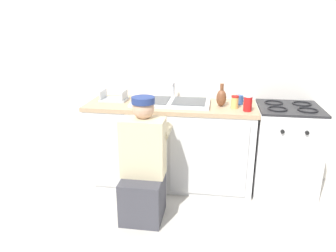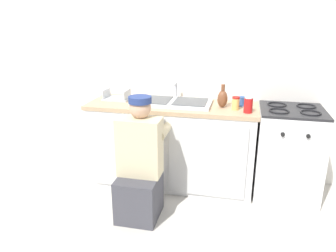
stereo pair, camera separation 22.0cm
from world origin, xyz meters
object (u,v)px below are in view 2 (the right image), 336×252
object	(u,v)px
sink_double_basin	(172,102)
coffee_mug	(241,101)
condiment_jar	(236,103)
plumber_person	(140,168)
soda_cup_red	(248,105)
vase_decorative	(222,98)
dish_rack_tray	(117,97)
stove_range	(288,152)

from	to	relation	value
sink_double_basin	coffee_mug	distance (m)	0.70
sink_double_basin	condiment_jar	bearing A→B (deg)	-7.53
plumber_person	soda_cup_red	size ratio (longest dim) A/B	7.26
vase_decorative	condiment_jar	size ratio (longest dim) A/B	1.80
coffee_mug	vase_decorative	bearing A→B (deg)	-151.02
dish_rack_tray	soda_cup_red	bearing A→B (deg)	-8.80
stove_range	dish_rack_tray	xyz separation A→B (m)	(-1.81, 0.05, 0.46)
coffee_mug	dish_rack_tray	xyz separation A→B (m)	(-1.32, -0.03, -0.02)
stove_range	plumber_person	distance (m)	1.50
condiment_jar	soda_cup_red	bearing A→B (deg)	-35.80
plumber_person	dish_rack_tray	bearing A→B (deg)	123.07
plumber_person	condiment_jar	world-z (taller)	plumber_person
vase_decorative	coffee_mug	bearing A→B (deg)	28.98
sink_double_basin	condiment_jar	world-z (taller)	sink_double_basin
vase_decorative	dish_rack_tray	bearing A→B (deg)	176.41
soda_cup_red	plumber_person	bearing A→B (deg)	-150.16
vase_decorative	soda_cup_red	world-z (taller)	vase_decorative
coffee_mug	condiment_jar	xyz separation A→B (m)	(-0.05, -0.16, 0.02)
plumber_person	soda_cup_red	world-z (taller)	plumber_person
plumber_person	dish_rack_tray	world-z (taller)	plumber_person
stove_range	coffee_mug	size ratio (longest dim) A/B	7.30
sink_double_basin	vase_decorative	world-z (taller)	vase_decorative
stove_range	sink_double_basin	bearing A→B (deg)	179.89
stove_range	vase_decorative	size ratio (longest dim) A/B	4.00
dish_rack_tray	soda_cup_red	world-z (taller)	soda_cup_red
stove_range	plumber_person	bearing A→B (deg)	-152.66
soda_cup_red	coffee_mug	bearing A→B (deg)	104.42
condiment_jar	coffee_mug	bearing A→B (deg)	71.57
vase_decorative	condiment_jar	distance (m)	0.15
plumber_person	condiment_jar	size ratio (longest dim) A/B	8.63
coffee_mug	dish_rack_tray	size ratio (longest dim) A/B	0.45
vase_decorative	dish_rack_tray	world-z (taller)	vase_decorative
sink_double_basin	soda_cup_red	bearing A→B (deg)	-12.57
sink_double_basin	stove_range	distance (m)	1.27
coffee_mug	vase_decorative	world-z (taller)	vase_decorative
condiment_jar	vase_decorative	bearing A→B (deg)	155.84
plumber_person	soda_cup_red	distance (m)	1.16
stove_range	coffee_mug	distance (m)	0.69
dish_rack_tray	plumber_person	bearing A→B (deg)	-56.93
stove_range	dish_rack_tray	bearing A→B (deg)	178.50
stove_range	dish_rack_tray	world-z (taller)	dish_rack_tray
stove_range	soda_cup_red	distance (m)	0.68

